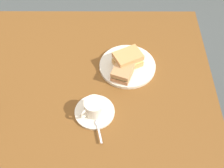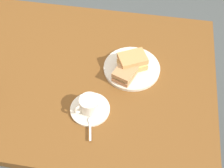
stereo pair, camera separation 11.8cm
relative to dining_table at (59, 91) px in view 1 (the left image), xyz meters
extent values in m
plane|color=#474D4C|center=(0.00, 0.00, -0.63)|extent=(6.00, 6.00, 0.00)
cube|color=brown|center=(0.00, 0.00, 0.08)|extent=(1.33, 0.87, 0.04)
cylinder|color=brown|center=(-0.59, -0.36, -0.29)|extent=(0.07, 0.07, 0.68)
cylinder|color=beige|center=(-0.31, -0.06, 0.11)|extent=(0.24, 0.24, 0.01)
cube|color=tan|center=(-0.31, -0.06, 0.12)|extent=(0.14, 0.12, 0.02)
cube|color=#D0D378|center=(-0.31, -0.06, 0.14)|extent=(0.13, 0.11, 0.01)
cube|color=tan|center=(-0.31, -0.06, 0.16)|extent=(0.14, 0.12, 0.02)
cube|color=#BC7C52|center=(-0.29, -0.01, 0.12)|extent=(0.11, 0.14, 0.02)
cube|color=#769853|center=(-0.29, -0.01, 0.14)|extent=(0.11, 0.13, 0.01)
cube|color=tan|center=(-0.29, -0.01, 0.15)|extent=(0.11, 0.14, 0.02)
cylinder|color=beige|center=(-0.17, 0.18, 0.10)|extent=(0.15, 0.15, 0.01)
cylinder|color=beige|center=(-0.17, 0.18, 0.14)|extent=(0.08, 0.08, 0.06)
cylinder|color=#B38447|center=(-0.17, 0.18, 0.16)|extent=(0.07, 0.07, 0.01)
torus|color=beige|center=(-0.14, 0.20, 0.14)|extent=(0.04, 0.03, 0.04)
cube|color=silver|center=(-0.20, 0.27, 0.11)|extent=(0.02, 0.08, 0.00)
ellipsoid|color=silver|center=(-0.19, 0.23, 0.11)|extent=(0.02, 0.03, 0.01)
camera|label=1|loc=(-0.24, 0.78, 1.07)|focal=47.03mm
camera|label=2|loc=(-0.36, 0.77, 1.07)|focal=47.03mm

